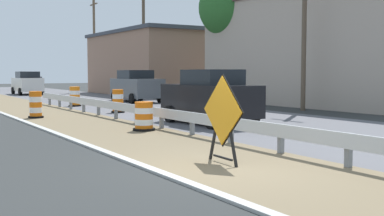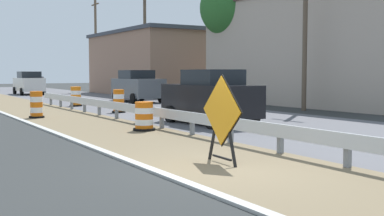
{
  "view_description": "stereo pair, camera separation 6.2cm",
  "coord_description": "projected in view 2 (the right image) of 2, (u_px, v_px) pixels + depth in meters",
  "views": [
    {
      "loc": [
        -5.53,
        -7.9,
        1.92
      ],
      "look_at": [
        2.2,
        4.67,
        0.84
      ],
      "focal_mm": 45.31,
      "sensor_mm": 36.0,
      "label": 1
    },
    {
      "loc": [
        -5.48,
        -7.93,
        1.92
      ],
      "look_at": [
        2.2,
        4.67,
        0.84
      ],
      "focal_mm": 45.31,
      "sensor_mm": 36.0,
      "label": 2
    }
  ],
  "objects": [
    {
      "name": "guardrail_median",
      "position": [
        252.0,
        128.0,
        12.35
      ],
      "size": [
        0.18,
        40.4,
        0.71
      ],
      "color": "silver",
      "rests_on": "ground"
    },
    {
      "name": "car_lead_near_lane",
      "position": [
        210.0,
        97.0,
        17.99
      ],
      "size": [
        2.13,
        4.25,
        2.03
      ],
      "rotation": [
        0.0,
        0.0,
        1.61
      ],
      "color": "black",
      "rests_on": "ground"
    },
    {
      "name": "traffic_barrel_far",
      "position": [
        76.0,
        97.0,
        27.68
      ],
      "size": [
        0.71,
        0.71,
        1.12
      ],
      "color": "orange",
      "rests_on": "ground"
    },
    {
      "name": "utility_pole_far",
      "position": [
        96.0,
        44.0,
        47.71
      ],
      "size": [
        0.24,
        1.8,
        9.11
      ],
      "color": "brown",
      "rests_on": "ground"
    },
    {
      "name": "roadside_shop_near",
      "position": [
        320.0,
        48.0,
        29.1
      ],
      "size": [
        6.53,
        16.13,
        6.77
      ],
      "color": "#AD9E8E",
      "rests_on": "ground"
    },
    {
      "name": "car_mid_far_lane",
      "position": [
        30.0,
        80.0,
        55.92
      ],
      "size": [
        2.16,
        4.45,
        2.04
      ],
      "rotation": [
        0.0,
        0.0,
        -1.55
      ],
      "color": "#4C5156",
      "rests_on": "ground"
    },
    {
      "name": "traffic_barrel_mid",
      "position": [
        119.0,
        102.0,
        23.26
      ],
      "size": [
        0.65,
        0.65,
        1.12
      ],
      "color": "orange",
      "rests_on": "ground"
    },
    {
      "name": "roadside_shop_far",
      "position": [
        153.0,
        63.0,
        43.7
      ],
      "size": [
        7.62,
        14.02,
        5.59
      ],
      "color": "#93705B",
      "rests_on": "ground"
    },
    {
      "name": "utility_pole_near",
      "position": [
        305.0,
        15.0,
        24.18
      ],
      "size": [
        0.24,
        1.8,
        9.25
      ],
      "color": "brown",
      "rests_on": "ground"
    },
    {
      "name": "traffic_barrel_nearest",
      "position": [
        144.0,
        118.0,
        16.05
      ],
      "size": [
        0.75,
        0.75,
        0.96
      ],
      "color": "orange",
      "rests_on": "ground"
    },
    {
      "name": "median_dirt_strip",
      "position": [
        244.0,
        165.0,
        10.06
      ],
      "size": [
        3.65,
        120.0,
        0.01
      ],
      "primitive_type": "cube",
      "color": "#706047",
      "rests_on": "ground"
    },
    {
      "name": "ground_plane",
      "position": [
        219.0,
        168.0,
        9.74
      ],
      "size": [
        160.0,
        160.0,
        0.0
      ],
      "primitive_type": "plane",
      "color": "#2B2D2D"
    },
    {
      "name": "car_lead_far_lane",
      "position": [
        29.0,
        83.0,
        42.57
      ],
      "size": [
        2.1,
        4.6,
        2.02
      ],
      "rotation": [
        0.0,
        0.0,
        1.56
      ],
      "color": "silver",
      "rests_on": "ground"
    },
    {
      "name": "utility_pole_mid",
      "position": [
        145.0,
        41.0,
        37.71
      ],
      "size": [
        0.24,
        1.8,
        8.4
      ],
      "color": "brown",
      "rests_on": "ground"
    },
    {
      "name": "traffic_barrel_close",
      "position": [
        36.0,
        106.0,
        20.53
      ],
      "size": [
        0.64,
        0.64,
        1.13
      ],
      "color": "orange",
      "rests_on": "ground"
    },
    {
      "name": "curb_near_edge",
      "position": [
        162.0,
        175.0,
        9.06
      ],
      "size": [
        0.2,
        120.0,
        0.11
      ],
      "primitive_type": "cube",
      "color": "#ADADA8",
      "rests_on": "ground"
    },
    {
      "name": "car_trailing_near_lane",
      "position": [
        137.0,
        86.0,
        31.83
      ],
      "size": [
        2.23,
        4.64,
        2.09
      ],
      "rotation": [
        0.0,
        0.0,
        -1.59
      ],
      "color": "#4C5156",
      "rests_on": "ground"
    },
    {
      "name": "tree_roadside",
      "position": [
        235.0,
        8.0,
        33.34
      ],
      "size": [
        4.92,
        4.92,
        8.59
      ],
      "color": "brown",
      "rests_on": "ground"
    },
    {
      "name": "warning_sign_diamond",
      "position": [
        222.0,
        115.0,
        10.2
      ],
      "size": [
        0.12,
        1.55,
        1.9
      ],
      "rotation": [
        0.0,
        0.0,
        3.09
      ],
      "color": "black",
      "rests_on": "ground"
    }
  ]
}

